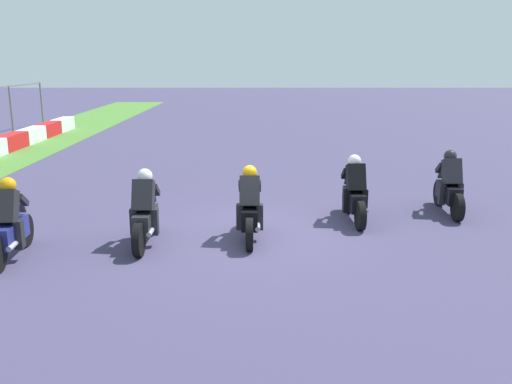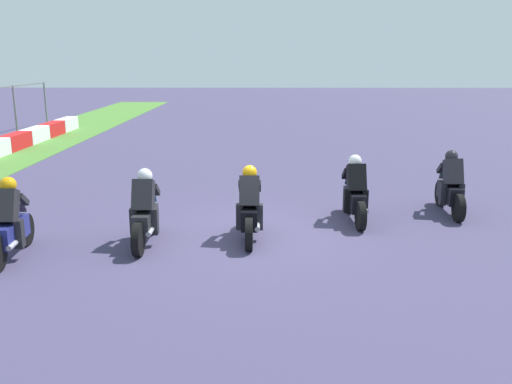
{
  "view_description": "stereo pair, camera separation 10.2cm",
  "coord_description": "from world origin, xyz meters",
  "px_view_note": "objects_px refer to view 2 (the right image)",
  "views": [
    {
      "loc": [
        -10.93,
        -0.02,
        3.59
      ],
      "look_at": [
        0.09,
        -0.01,
        0.9
      ],
      "focal_mm": 38.33,
      "sensor_mm": 36.0,
      "label": 1
    },
    {
      "loc": [
        -10.93,
        -0.12,
        3.59
      ],
      "look_at": [
        0.09,
        -0.01,
        0.9
      ],
      "focal_mm": 38.33,
      "sensor_mm": 36.0,
      "label": 2
    }
  ],
  "objects_px": {
    "rider_lane_c": "(250,209)",
    "rider_lane_a": "(451,188)",
    "rider_lane_b": "(355,194)",
    "rider_lane_d": "(145,214)",
    "rider_lane_e": "(10,225)"
  },
  "relations": [
    {
      "from": "rider_lane_e",
      "to": "rider_lane_d",
      "type": "bearing_deg",
      "value": -74.35
    },
    {
      "from": "rider_lane_b",
      "to": "rider_lane_d",
      "type": "distance_m",
      "value": 4.69
    },
    {
      "from": "rider_lane_b",
      "to": "rider_lane_c",
      "type": "xyz_separation_m",
      "value": [
        -1.28,
        2.34,
        0.0
      ]
    },
    {
      "from": "rider_lane_b",
      "to": "rider_lane_e",
      "type": "xyz_separation_m",
      "value": [
        -2.43,
        6.72,
        0.0
      ]
    },
    {
      "from": "rider_lane_c",
      "to": "rider_lane_d",
      "type": "distance_m",
      "value": 2.08
    },
    {
      "from": "rider_lane_a",
      "to": "rider_lane_e",
      "type": "relative_size",
      "value": 1.0
    },
    {
      "from": "rider_lane_a",
      "to": "rider_lane_d",
      "type": "distance_m",
      "value": 7.14
    },
    {
      "from": "rider_lane_b",
      "to": "rider_lane_d",
      "type": "height_order",
      "value": "same"
    },
    {
      "from": "rider_lane_b",
      "to": "rider_lane_d",
      "type": "xyz_separation_m",
      "value": [
        -1.62,
        4.4,
        0.0
      ]
    },
    {
      "from": "rider_lane_b",
      "to": "rider_lane_c",
      "type": "bearing_deg",
      "value": 116.57
    },
    {
      "from": "rider_lane_a",
      "to": "rider_lane_c",
      "type": "height_order",
      "value": "same"
    },
    {
      "from": "rider_lane_c",
      "to": "rider_lane_e",
      "type": "xyz_separation_m",
      "value": [
        -1.15,
        4.37,
        0.0
      ]
    },
    {
      "from": "rider_lane_c",
      "to": "rider_lane_a",
      "type": "bearing_deg",
      "value": -67.88
    },
    {
      "from": "rider_lane_b",
      "to": "rider_lane_e",
      "type": "bearing_deg",
      "value": 107.87
    },
    {
      "from": "rider_lane_d",
      "to": "rider_lane_b",
      "type": "bearing_deg",
      "value": -69.7
    }
  ]
}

